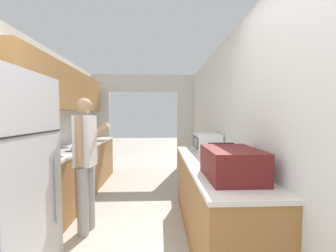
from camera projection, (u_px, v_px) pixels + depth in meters
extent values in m
cube|color=silver|center=(15.00, 130.00, 2.56)|extent=(0.06, 6.86, 2.50)
cube|color=#9E6B38|center=(66.00, 89.00, 3.54)|extent=(0.32, 2.97, 0.70)
cube|color=silver|center=(232.00, 130.00, 2.67)|extent=(0.06, 6.86, 2.50)
cube|color=silver|center=(97.00, 131.00, 5.43)|extent=(0.65, 0.06, 2.05)
cube|color=silver|center=(189.00, 131.00, 5.53)|extent=(0.65, 0.06, 2.05)
cube|color=silver|center=(143.00, 83.00, 5.41)|extent=(3.08, 0.06, 0.45)
cube|color=#9E6B38|center=(39.00, 198.00, 2.51)|extent=(0.60, 0.74, 0.86)
cube|color=silver|center=(38.00, 161.00, 2.48)|extent=(0.62, 0.75, 0.03)
cube|color=#9E6B38|center=(91.00, 163.00, 4.36)|extent=(0.60, 1.49, 0.86)
cube|color=silver|center=(90.00, 142.00, 4.34)|extent=(0.62, 1.50, 0.03)
cube|color=#9EA3A8|center=(38.00, 160.00, 2.48)|extent=(0.42, 0.44, 0.00)
cube|color=#9E6B38|center=(212.00, 200.00, 2.43)|extent=(0.60, 2.22, 0.86)
cube|color=silver|center=(212.00, 163.00, 2.41)|extent=(0.62, 2.25, 0.03)
cube|color=black|center=(36.00, 133.00, 1.68)|extent=(0.01, 0.78, 0.01)
cylinder|color=#99999E|center=(56.00, 187.00, 1.97)|extent=(0.02, 0.02, 0.72)
cube|color=#B7B7BC|center=(67.00, 178.00, 3.25)|extent=(0.62, 0.75, 0.90)
cube|color=black|center=(88.00, 178.00, 3.26)|extent=(0.01, 0.51, 0.27)
cylinder|color=#B7B7BC|center=(89.00, 164.00, 3.25)|extent=(0.02, 0.60, 0.02)
cube|color=#B7B7BC|center=(48.00, 145.00, 3.21)|extent=(0.04, 0.75, 0.14)
cylinder|color=#232328|center=(70.00, 152.00, 3.06)|extent=(0.16, 0.16, 0.01)
cylinder|color=#232328|center=(79.00, 148.00, 3.39)|extent=(0.16, 0.16, 0.01)
cylinder|color=#232328|center=(53.00, 152.00, 3.05)|extent=(0.16, 0.16, 0.01)
cylinder|color=#232328|center=(63.00, 148.00, 3.38)|extent=(0.16, 0.16, 0.01)
cylinder|color=#9E9E9E|center=(83.00, 202.00, 2.44)|extent=(0.14, 0.14, 0.82)
cylinder|color=#9E9E9E|center=(89.00, 196.00, 2.61)|extent=(0.14, 0.14, 0.82)
cube|color=white|center=(85.00, 141.00, 2.49)|extent=(0.23, 0.23, 0.62)
cylinder|color=tan|center=(79.00, 141.00, 2.34)|extent=(0.09, 0.09, 0.58)
cylinder|color=tan|center=(90.00, 138.00, 2.63)|extent=(0.53, 0.14, 0.40)
sphere|color=tan|center=(84.00, 106.00, 2.47)|extent=(0.19, 0.19, 0.19)
cube|color=#5B1919|center=(231.00, 169.00, 1.76)|extent=(0.43, 0.57, 0.16)
cube|color=#5B1919|center=(232.00, 154.00, 1.75)|extent=(0.43, 0.57, 0.09)
cube|color=#2D2D33|center=(221.00, 148.00, 2.05)|extent=(0.26, 0.02, 0.10)
cube|color=white|center=(207.00, 142.00, 3.12)|extent=(0.35, 0.50, 0.26)
cube|color=black|center=(196.00, 142.00, 3.07)|extent=(0.01, 0.30, 0.18)
cube|color=#38383D|center=(194.00, 141.00, 3.29)|extent=(0.01, 0.10, 0.19)
cube|color=#B7B7BC|center=(81.00, 144.00, 3.85)|extent=(0.14, 0.22, 0.00)
cube|color=black|center=(77.00, 145.00, 3.68)|extent=(0.07, 0.11, 0.02)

